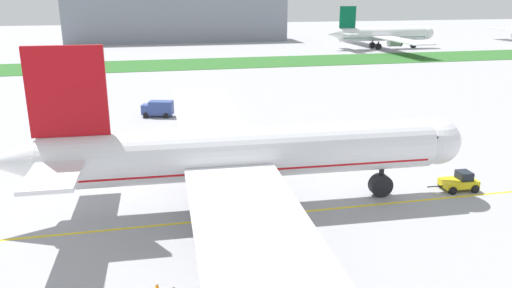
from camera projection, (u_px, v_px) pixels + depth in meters
The scene contains 8 objects.
ground_plane at pixel (268, 220), 48.80m from camera, with size 600.00×600.00×0.00m, color #9E9EA3.
apron_taxi_line at pixel (266, 215), 49.86m from camera, with size 280.00×0.36×0.01m, color yellow.
grass_median_strip at pixel (182, 64), 150.25m from camera, with size 320.00×24.00×0.10m, color #2D6628.
airliner_foreground at pixel (239, 154), 50.21m from camera, with size 48.03×75.46×16.73m.
pushback_tug at pixel (460, 182), 55.94m from camera, with size 5.70×2.70×2.13m.
service_truck_baggage_loader at pixel (158, 108), 88.15m from camera, with size 5.77×3.51×2.79m.
parked_airliner_far_left at pixel (381, 35), 188.48m from camera, with size 42.86×66.67×15.73m.
terminal_building at pixel (178, 20), 215.34m from camera, with size 92.25×20.00×18.00m, color gray.
Camera 1 is at (-10.77, -43.16, 21.42)m, focal length 35.26 mm.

